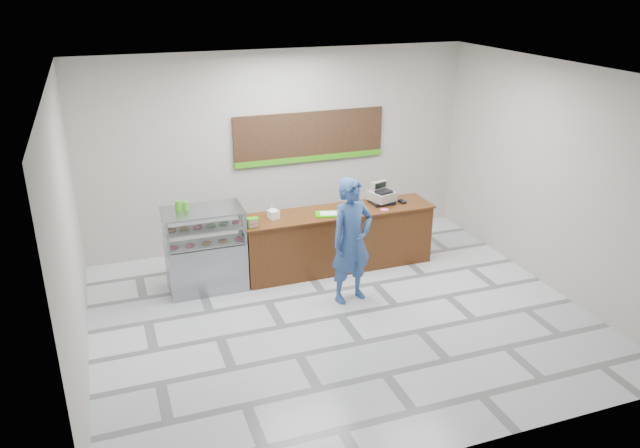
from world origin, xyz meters
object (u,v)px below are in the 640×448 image
object	(u,v)px
display_case	(205,249)
serving_tray	(328,214)
customer	(352,241)
sales_counter	(338,239)
cash_register	(381,195)

from	to	relation	value
display_case	serving_tray	bearing A→B (deg)	-3.24
customer	sales_counter	bearing A→B (deg)	66.46
sales_counter	customer	distance (m)	1.22
sales_counter	display_case	bearing A→B (deg)	-180.00
sales_counter	serving_tray	world-z (taller)	serving_tray
cash_register	sales_counter	bearing A→B (deg)	168.86
serving_tray	customer	world-z (taller)	customer
sales_counter	customer	size ratio (longest dim) A/B	1.68
sales_counter	cash_register	size ratio (longest dim) A/B	6.68
sales_counter	display_case	world-z (taller)	display_case
display_case	customer	size ratio (longest dim) A/B	0.68
display_case	cash_register	distance (m)	3.10
cash_register	customer	size ratio (longest dim) A/B	0.25
cash_register	display_case	bearing A→B (deg)	163.60
serving_tray	sales_counter	bearing A→B (deg)	41.34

